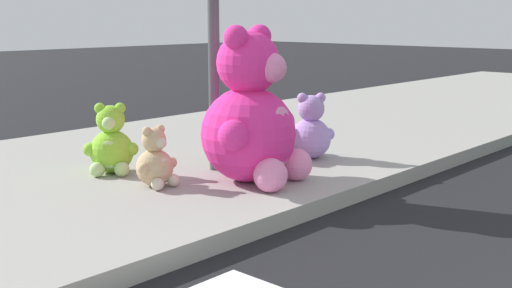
{
  "coord_description": "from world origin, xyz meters",
  "views": [
    {
      "loc": [
        -3.26,
        -0.06,
        1.62
      ],
      "look_at": [
        0.72,
        3.6,
        0.55
      ],
      "focal_mm": 45.25,
      "sensor_mm": 36.0,
      "label": 1
    }
  ],
  "objects_px": {
    "plush_pink_large": "(252,120)",
    "plush_lime": "(111,145)",
    "plush_tan": "(156,162)",
    "plush_brown": "(245,133)",
    "plush_lavender": "(310,132)"
  },
  "relations": [
    {
      "from": "plush_lime",
      "to": "plush_lavender",
      "type": "distance_m",
      "value": 2.06
    },
    {
      "from": "plush_brown",
      "to": "plush_lime",
      "type": "height_order",
      "value": "plush_lime"
    },
    {
      "from": "plush_pink_large",
      "to": "plush_brown",
      "type": "xyz_separation_m",
      "value": [
        0.69,
        0.75,
        -0.3
      ]
    },
    {
      "from": "plush_tan",
      "to": "plush_brown",
      "type": "xyz_separation_m",
      "value": [
        1.38,
        0.24,
        0.04
      ]
    },
    {
      "from": "plush_pink_large",
      "to": "plush_brown",
      "type": "relative_size",
      "value": 2.15
    },
    {
      "from": "plush_brown",
      "to": "plush_lavender",
      "type": "bearing_deg",
      "value": -48.56
    },
    {
      "from": "plush_pink_large",
      "to": "plush_lime",
      "type": "height_order",
      "value": "plush_pink_large"
    },
    {
      "from": "plush_lime",
      "to": "plush_lavender",
      "type": "height_order",
      "value": "plush_lavender"
    },
    {
      "from": "plush_tan",
      "to": "plush_lavender",
      "type": "distance_m",
      "value": 1.86
    },
    {
      "from": "plush_tan",
      "to": "plush_brown",
      "type": "bearing_deg",
      "value": 9.8
    },
    {
      "from": "plush_lime",
      "to": "plush_pink_large",
      "type": "bearing_deg",
      "value": -60.94
    },
    {
      "from": "plush_brown",
      "to": "plush_lime",
      "type": "bearing_deg",
      "value": 161.25
    },
    {
      "from": "plush_pink_large",
      "to": "plush_lavender",
      "type": "distance_m",
      "value": 1.2
    },
    {
      "from": "plush_tan",
      "to": "plush_pink_large",
      "type": "bearing_deg",
      "value": -36.16
    },
    {
      "from": "plush_pink_large",
      "to": "plush_brown",
      "type": "bearing_deg",
      "value": 47.51
    }
  ]
}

